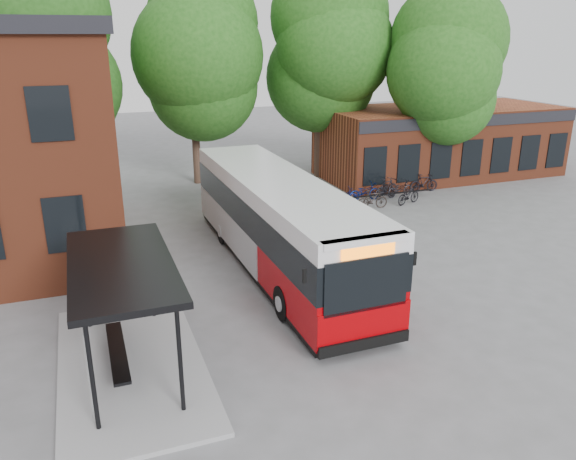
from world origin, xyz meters
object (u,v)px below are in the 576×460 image
object	(u,v)px
bicycle_1	(372,199)
bicycle_6	(400,188)
bicycle_2	(364,192)
city_bus	(278,225)
bicycle_4	(388,187)
bicycle_5	(409,195)
bus_shelter	(126,315)
bicycle_0	(342,196)
bicycle_3	(386,188)
bicycle_7	(424,183)

from	to	relation	value
bicycle_1	bicycle_6	distance (m)	2.78
bicycle_1	bicycle_2	bearing A→B (deg)	-4.37
city_bus	bicycle_2	bearing A→B (deg)	43.17
bicycle_4	bicycle_6	bearing A→B (deg)	-160.39
bicycle_1	bicycle_2	distance (m)	1.41
city_bus	bicycle_2	xyz separation A→B (m)	(6.99, 6.69, -1.18)
bicycle_5	bicycle_4	bearing A→B (deg)	-14.80
bus_shelter	bicycle_4	xyz separation A→B (m)	(14.35, 11.98, -1.03)
city_bus	bicycle_2	distance (m)	9.75
bus_shelter	city_bus	size ratio (longest dim) A/B	0.54
city_bus	bicycle_0	bearing A→B (deg)	48.36
bicycle_5	bicycle_3	bearing A→B (deg)	2.69
bus_shelter	city_bus	distance (m)	7.38
bicycle_0	bicycle_7	xyz separation A→B (m)	(5.21, 0.70, 0.05)
bicycle_2	bicycle_7	bearing A→B (deg)	-88.58
city_bus	bicycle_3	distance (m)	10.72
bicycle_1	bicycle_6	size ratio (longest dim) A/B	0.93
bicycle_1	bicycle_2	size ratio (longest dim) A/B	0.86
city_bus	bicycle_0	world-z (taller)	city_bus
bicycle_1	bicycle_0	bearing A→B (deg)	53.32
bicycle_0	bicycle_7	size ratio (longest dim) A/B	1.04
bus_shelter	bicycle_0	size ratio (longest dim) A/B	4.20
bicycle_2	bicycle_6	size ratio (longest dim) A/B	1.08
bicycle_3	bicycle_7	bearing A→B (deg)	-104.20
bus_shelter	bicycle_2	bearing A→B (deg)	42.06
bicycle_3	bicycle_2	bearing A→B (deg)	68.31
bicycle_3	bicycle_7	size ratio (longest dim) A/B	1.10
bus_shelter	city_bus	bearing A→B (deg)	39.89
bicycle_5	bicycle_2	bearing A→B (deg)	36.19
bus_shelter	bicycle_2	distance (m)	17.08
bicycle_5	bicycle_7	distance (m)	2.67
bicycle_4	bicycle_3	bearing A→B (deg)	123.79
city_bus	bicycle_6	distance (m)	11.37
bicycle_5	bicycle_7	bearing A→B (deg)	-66.44
bicycle_3	bicycle_4	size ratio (longest dim) A/B	1.11
bicycle_2	bicycle_3	xyz separation A→B (m)	(1.28, 0.03, 0.06)
bicycle_1	bicycle_6	xyz separation A→B (m)	(2.38, 1.42, -0.03)
bicycle_0	bicycle_2	xyz separation A→B (m)	(1.41, 0.29, 0.03)
bicycle_0	bicycle_6	size ratio (longest dim) A/B	1.01
bicycle_1	bicycle_3	xyz separation A→B (m)	(1.58, 1.41, 0.07)
bus_shelter	bicycle_3	world-z (taller)	bus_shelter
bicycle_2	bicycle_4	world-z (taller)	bicycle_2
bus_shelter	bicycle_5	size ratio (longest dim) A/B	4.63
bicycle_1	bicycle_3	size ratio (longest dim) A/B	0.87
bicycle_5	bicycle_6	xyz separation A→B (m)	(0.33, 1.36, -0.02)
bus_shelter	bicycle_0	bearing A→B (deg)	44.71
bicycle_2	bicycle_6	xyz separation A→B (m)	(2.09, 0.04, -0.04)
city_bus	bicycle_6	bearing A→B (deg)	35.97
bicycle_0	bicycle_5	world-z (taller)	bicycle_5
bus_shelter	bicycle_7	distance (m)	20.29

